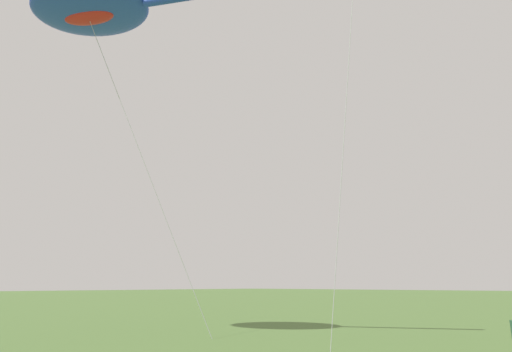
{
  "coord_description": "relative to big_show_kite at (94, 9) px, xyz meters",
  "views": [
    {
      "loc": [
        -9.9,
        0.96,
        1.99
      ],
      "look_at": [
        2.76,
        12.6,
        6.4
      ],
      "focal_mm": 29.76,
      "sensor_mm": 36.0,
      "label": 1
    }
  ],
  "objects": [
    {
      "name": "big_show_kite",
      "position": [
        0.0,
        0.0,
        0.0
      ],
      "size": [
        7.8,
        11.5,
        14.8
      ],
      "rotation": [
        0.0,
        0.0,
        2.08
      ],
      "color": "blue",
      "rests_on": "ground"
    }
  ]
}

